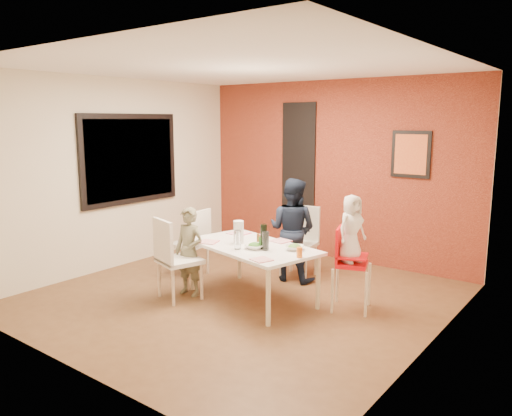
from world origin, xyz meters
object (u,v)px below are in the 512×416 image
Objects in this scene: chair_left at (194,239)px; toddler at (351,229)px; dining_table at (252,250)px; wine_bottle at (264,237)px; chair_near at (173,255)px; child_near at (189,252)px; high_chair at (348,261)px; paper_towel_roll at (239,232)px; child_far at (292,230)px; chair_far at (301,237)px.

toddler is at bearing 89.72° from chair_left.
wine_bottle reaches higher than dining_table.
wine_bottle is at bearing 73.52° from chair_left.
chair_near is 0.25m from child_near.
wine_bottle is at bearing -13.91° from dining_table.
chair_near is 1.05× the size of high_chair.
dining_table is 6.14× the size of wine_bottle.
chair_near is 1.07× the size of chair_left.
chair_left is 2.22m from high_chair.
toddler is 1.33m from paper_towel_roll.
child_near is at bearing -162.41° from wine_bottle.
child_far reaches higher than child_near.
child_far is at bearing 55.99° from child_near.
chair_left is at bearing 111.99° from toddler.
high_chair is at bearing 141.24° from toddler.
child_near is 0.66m from paper_towel_roll.
toddler reaches higher than child_near.
paper_towel_roll is at bearing -172.19° from dining_table.
toddler is at bearing 149.59° from child_far.
dining_table is 1.62× the size of child_near.
child_near is (-1.75, -0.74, -0.02)m from high_chair.
chair_near reaches higher than paper_towel_roll.
chair_far is 1.26× the size of toddler.
child_far reaches higher than chair_left.
child_near is at bearing -123.59° from chair_far.
toddler is at bearing -43.07° from chair_far.
child_near is at bearing 93.64° from high_chair.
high_chair is at bearing 20.78° from dining_table.
chair_left is 3.24× the size of wine_bottle.
wine_bottle is (0.93, 0.53, 0.25)m from chair_near.
chair_near is at bearing -150.33° from wine_bottle.
chair_left is at bearing 124.19° from child_near.
child_far is (-1.07, 0.50, 0.12)m from high_chair.
paper_towel_roll is at bearing 126.50° from toddler.
chair_far is at bearing 101.53° from wine_bottle.
toddler is at bearing 19.27° from paper_towel_roll.
wine_bottle is 0.39m from paper_towel_roll.
chair_left is 1.06m from paper_towel_roll.
child_far is at bearing 83.11° from toddler.
chair_far is 0.88× the size of child_near.
dining_table is at bearing 73.97° from chair_left.
child_near is at bearing -148.72° from paper_towel_roll.
child_far is 0.95m from paper_towel_roll.
child_far is at bearing -98.12° from chair_near.
wine_bottle is (0.21, -0.05, 0.20)m from dining_table.
child_near is 1.42m from child_far.
chair_far is 1.21m from paper_towel_roll.
chair_near is 1.65m from child_far.
chair_near is at bearing 99.72° from high_chair.
chair_near is 3.62× the size of paper_towel_roll.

